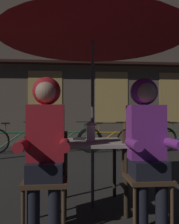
# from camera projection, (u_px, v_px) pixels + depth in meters

# --- Properties ---
(ground_plane) EXTENTS (60.00, 60.00, 0.00)m
(ground_plane) POSITION_uv_depth(u_px,v_px,m) (93.00, 207.00, 2.62)
(ground_plane) COLOR #2D2B28
(cafe_table) EXTENTS (0.72, 0.72, 0.74)m
(cafe_table) POSITION_uv_depth(u_px,v_px,m) (93.00, 150.00, 2.62)
(cafe_table) COLOR #B2AD9E
(cafe_table) RESTS_ON ground_plane
(patio_umbrella) EXTENTS (2.10, 2.10, 2.31)m
(patio_umbrella) POSITION_uv_depth(u_px,v_px,m) (93.00, 24.00, 2.63)
(patio_umbrella) COLOR #4C4C51
(patio_umbrella) RESTS_ON ground_plane
(lantern) EXTENTS (0.11, 0.11, 0.23)m
(lantern) POSITION_uv_depth(u_px,v_px,m) (91.00, 130.00, 2.62)
(lantern) COLOR white
(lantern) RESTS_ON cafe_table
(chair_left) EXTENTS (0.40, 0.40, 0.87)m
(chair_left) POSITION_uv_depth(u_px,v_px,m) (46.00, 172.00, 2.21)
(chair_left) COLOR #513823
(chair_left) RESTS_ON ground_plane
(chair_right) EXTENTS (0.40, 0.40, 0.87)m
(chair_right) POSITION_uv_depth(u_px,v_px,m) (145.00, 170.00, 2.30)
(chair_right) COLOR #513823
(chair_right) RESTS_ON ground_plane
(person_left_hooded) EXTENTS (0.45, 0.56, 1.40)m
(person_left_hooded) POSITION_uv_depth(u_px,v_px,m) (46.00, 135.00, 2.16)
(person_left_hooded) COLOR black
(person_left_hooded) RESTS_ON ground_plane
(person_right_hooded) EXTENTS (0.45, 0.56, 1.40)m
(person_right_hooded) POSITION_uv_depth(u_px,v_px,m) (147.00, 135.00, 2.24)
(person_right_hooded) COLOR black
(person_right_hooded) RESTS_ON ground_plane
(shopfront_building) EXTENTS (10.00, 0.93, 6.20)m
(shopfront_building) POSITION_uv_depth(u_px,v_px,m) (79.00, 54.00, 8.02)
(shopfront_building) COLOR #6B5B4C
(shopfront_building) RESTS_ON ground_plane
(bicycle_second) EXTENTS (1.68, 0.18, 0.84)m
(bicycle_second) POSITION_uv_depth(u_px,v_px,m) (17.00, 140.00, 6.14)
(bicycle_second) COLOR black
(bicycle_second) RESTS_ON ground_plane
(bicycle_third) EXTENTS (1.68, 0.14, 0.84)m
(bicycle_third) POSITION_uv_depth(u_px,v_px,m) (70.00, 139.00, 6.33)
(bicycle_third) COLOR black
(bicycle_third) RESTS_ON ground_plane
(bicycle_fourth) EXTENTS (1.67, 0.29, 0.84)m
(bicycle_fourth) POSITION_uv_depth(u_px,v_px,m) (110.00, 140.00, 6.22)
(bicycle_fourth) COLOR black
(bicycle_fourth) RESTS_ON ground_plane
(bicycle_fifth) EXTENTS (1.64, 0.45, 0.84)m
(bicycle_fifth) POSITION_uv_depth(u_px,v_px,m) (151.00, 139.00, 6.32)
(bicycle_fifth) COLOR black
(bicycle_fifth) RESTS_ON ground_plane
(book) EXTENTS (0.24, 0.20, 0.02)m
(book) POSITION_uv_depth(u_px,v_px,m) (83.00, 139.00, 2.73)
(book) COLOR black
(book) RESTS_ON cafe_table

